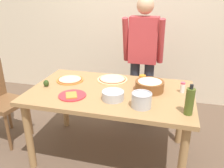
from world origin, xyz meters
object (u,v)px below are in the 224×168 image
at_px(dining_table, 111,99).
at_px(steel_pot, 142,100).
at_px(person_cook, 143,55).
at_px(mixing_bowl_steel, 113,95).
at_px(avocado, 46,83).
at_px(cup_orange, 142,79).
at_px(olive_oil_bottle, 190,101).
at_px(pizza_raw_on_board, 112,79).
at_px(pizza_cooked_on_tray, 70,80).
at_px(popcorn_bowl, 150,85).
at_px(salt_shaker, 183,87).
at_px(plate_with_slice, 72,95).

xyz_separation_m(dining_table, steel_pot, (0.34, -0.27, 0.16)).
xyz_separation_m(person_cook, mixing_bowl_steel, (-0.14, -0.94, -0.14)).
relative_size(mixing_bowl_steel, avocado, 2.86).
height_order(mixing_bowl_steel, cup_orange, cup_orange).
bearing_deg(olive_oil_bottle, pizza_raw_on_board, 143.39).
bearing_deg(cup_orange, avocado, -159.52).
distance_m(pizza_cooked_on_tray, popcorn_bowl, 0.88).
bearing_deg(avocado, person_cook, 43.14).
xyz_separation_m(popcorn_bowl, mixing_bowl_steel, (-0.30, -0.28, -0.02)).
height_order(popcorn_bowl, salt_shaker, popcorn_bowl).
relative_size(person_cook, salt_shaker, 15.28).
relative_size(cup_orange, salt_shaker, 0.80).
distance_m(dining_table, steel_pot, 0.46).
xyz_separation_m(person_cook, pizza_cooked_on_tray, (-0.71, -0.61, -0.17)).
height_order(cup_orange, avocado, cup_orange).
relative_size(steel_pot, cup_orange, 2.04).
bearing_deg(steel_pot, avocado, 168.77).
bearing_deg(cup_orange, popcorn_bowl, -63.48).
relative_size(pizza_raw_on_board, olive_oil_bottle, 1.30).
bearing_deg(olive_oil_bottle, steel_pot, 175.85).
bearing_deg(avocado, olive_oil_bottle, -9.32).
relative_size(person_cook, mixing_bowl_steel, 8.10).
distance_m(person_cook, cup_orange, 0.49).
bearing_deg(pizza_cooked_on_tray, pizza_raw_on_board, 16.45).
relative_size(olive_oil_bottle, avocado, 3.66).
height_order(pizza_raw_on_board, pizza_cooked_on_tray, same).
relative_size(pizza_cooked_on_tray, steel_pot, 1.69).
distance_m(pizza_raw_on_board, olive_oil_bottle, 0.97).
bearing_deg(salt_shaker, person_cook, 127.16).
xyz_separation_m(pizza_raw_on_board, popcorn_bowl, (0.43, -0.19, 0.05)).
distance_m(dining_table, mixing_bowl_steel, 0.24).
relative_size(dining_table, salt_shaker, 15.09).
relative_size(popcorn_bowl, steel_pot, 1.61).
bearing_deg(salt_shaker, avocado, -171.69).
bearing_deg(mixing_bowl_steel, cup_orange, 66.87).
bearing_deg(dining_table, olive_oil_bottle, -22.24).
bearing_deg(salt_shaker, mixing_bowl_steel, -152.41).
xyz_separation_m(pizza_raw_on_board, avocado, (-0.61, -0.35, 0.03)).
bearing_deg(salt_shaker, pizza_raw_on_board, 168.42).
bearing_deg(steel_pot, person_cook, 97.35).
bearing_deg(dining_table, avocado, -174.33).
relative_size(pizza_cooked_on_tray, popcorn_bowl, 1.05).
xyz_separation_m(pizza_raw_on_board, steel_pot, (0.40, -0.55, 0.06)).
bearing_deg(pizza_cooked_on_tray, popcorn_bowl, -3.67).
xyz_separation_m(popcorn_bowl, olive_oil_bottle, (0.35, -0.39, 0.05)).
bearing_deg(salt_shaker, pizza_cooked_on_tray, 179.07).
height_order(plate_with_slice, cup_orange, cup_orange).
relative_size(olive_oil_bottle, cup_orange, 3.01).
xyz_separation_m(dining_table, cup_orange, (0.27, 0.29, 0.13)).
bearing_deg(dining_table, plate_with_slice, -145.25).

